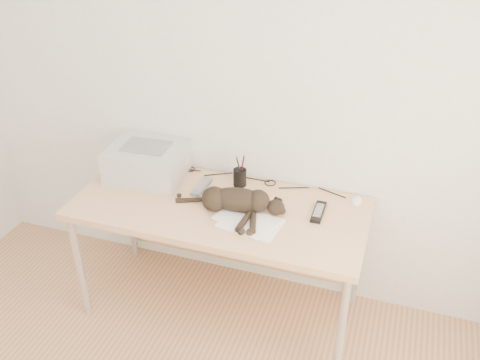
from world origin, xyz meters
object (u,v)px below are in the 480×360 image
(desk, at_px, (225,217))
(printer, at_px, (147,161))
(pen_cup, at_px, (240,177))
(mouse, at_px, (357,199))
(mug, at_px, (181,164))
(cat, at_px, (234,201))

(desk, xyz_separation_m, printer, (-0.51, 0.08, 0.23))
(desk, height_order, pen_cup, pen_cup)
(pen_cup, relative_size, mouse, 1.94)
(mug, bearing_deg, desk, -29.10)
(desk, relative_size, cat, 2.61)
(cat, distance_m, mouse, 0.68)
(cat, bearing_deg, mouse, 17.58)
(cat, relative_size, pen_cup, 3.19)
(desk, xyz_separation_m, cat, (0.09, -0.10, 0.19))
(printer, distance_m, cat, 0.63)
(printer, xyz_separation_m, pen_cup, (0.55, 0.07, -0.04))
(printer, bearing_deg, pen_cup, 7.35)
(mouse, bearing_deg, pen_cup, -176.18)
(pen_cup, bearing_deg, desk, -103.73)
(printer, relative_size, cat, 0.73)
(printer, height_order, cat, printer)
(printer, relative_size, pen_cup, 2.34)
(pen_cup, height_order, mouse, pen_cup)
(cat, bearing_deg, mug, 137.96)
(desk, bearing_deg, mouse, 15.45)
(cat, bearing_deg, desk, 124.32)
(printer, relative_size, mug, 4.01)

